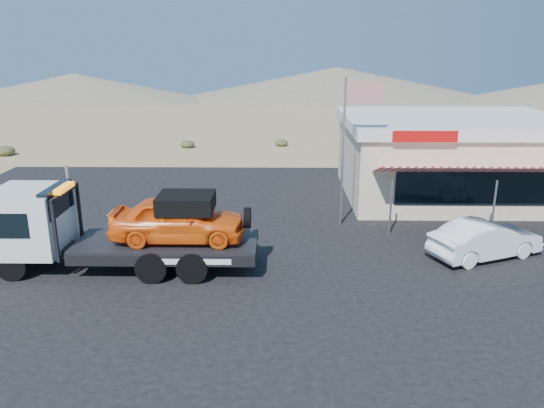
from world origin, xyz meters
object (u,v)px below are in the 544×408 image
(tow_truck, at_px, (118,225))
(jerky_store, at_px, (451,156))
(flagpole, at_px, (349,135))
(white_sedan, at_px, (485,239))

(tow_truck, height_order, jerky_store, jerky_store)
(flagpole, bearing_deg, jerky_store, 38.79)
(tow_truck, relative_size, jerky_store, 0.82)
(jerky_store, relative_size, flagpole, 1.73)
(jerky_store, xyz_separation_m, flagpole, (-5.57, -4.47, 1.77))
(white_sedan, relative_size, flagpole, 0.67)
(tow_truck, distance_m, flagpole, 9.57)
(white_sedan, height_order, flagpole, flagpole)
(jerky_store, distance_m, flagpole, 7.36)
(flagpole, bearing_deg, white_sedan, -38.61)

